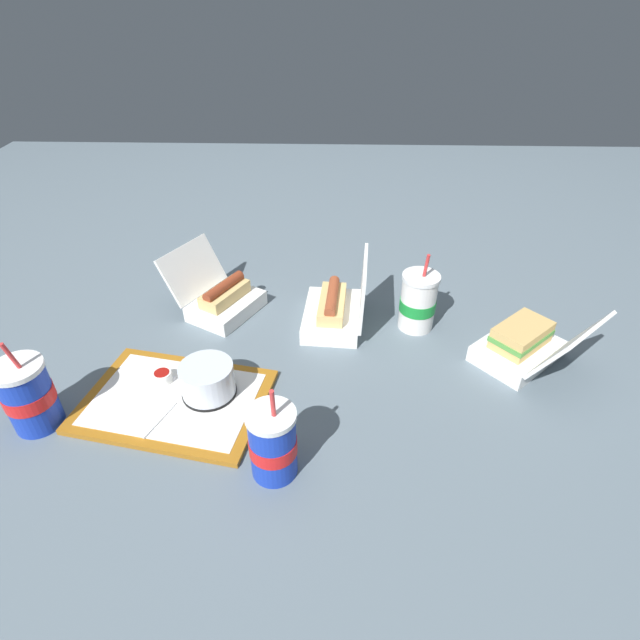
% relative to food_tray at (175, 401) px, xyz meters
% --- Properties ---
extents(ground_plane, '(3.20, 3.20, 0.00)m').
position_rel_food_tray_xyz_m(ground_plane, '(0.27, 0.23, -0.01)').
color(ground_plane, slate).
extents(food_tray, '(0.41, 0.32, 0.01)m').
position_rel_food_tray_xyz_m(food_tray, '(0.00, 0.00, 0.00)').
color(food_tray, '#A56619').
rests_on(food_tray, ground_plane).
extents(cake_container, '(0.11, 0.11, 0.07)m').
position_rel_food_tray_xyz_m(cake_container, '(0.07, 0.02, 0.04)').
color(cake_container, black).
rests_on(cake_container, food_tray).
extents(ketchup_cup, '(0.04, 0.04, 0.02)m').
position_rel_food_tray_xyz_m(ketchup_cup, '(-0.04, 0.05, 0.02)').
color(ketchup_cup, white).
rests_on(ketchup_cup, food_tray).
extents(napkin_stack, '(0.13, 0.13, 0.00)m').
position_rel_food_tray_xyz_m(napkin_stack, '(-0.06, -0.04, 0.01)').
color(napkin_stack, white).
rests_on(napkin_stack, food_tray).
extents(plastic_fork, '(0.11, 0.02, 0.00)m').
position_rel_food_tray_xyz_m(plastic_fork, '(-0.07, 0.06, 0.01)').
color(plastic_fork, white).
rests_on(plastic_fork, food_tray).
extents(clamshell_hotdog_corner, '(0.26, 0.25, 0.16)m').
position_rel_food_tray_xyz_m(clamshell_hotdog_corner, '(0.04, 0.34, 0.03)').
color(clamshell_hotdog_corner, white).
rests_on(clamshell_hotdog_corner, ground_plane).
extents(clamshell_sandwich_front, '(0.28, 0.28, 0.16)m').
position_rel_food_tray_xyz_m(clamshell_sandwich_front, '(0.76, 0.16, 0.04)').
color(clamshell_sandwich_front, white).
rests_on(clamshell_sandwich_front, ground_plane).
extents(clamshell_hotdog_back, '(0.16, 0.21, 0.18)m').
position_rel_food_tray_xyz_m(clamshell_hotdog_back, '(0.33, 0.29, 0.03)').
color(clamshell_hotdog_back, white).
rests_on(clamshell_hotdog_back, ground_plane).
extents(soda_cup_right, '(0.10, 0.10, 0.21)m').
position_rel_food_tray_xyz_m(soda_cup_right, '(-0.25, -0.06, 0.07)').
color(soda_cup_right, '#1938B7').
rests_on(soda_cup_right, ground_plane).
extents(soda_cup_corner, '(0.09, 0.09, 0.20)m').
position_rel_food_tray_xyz_m(soda_cup_corner, '(0.23, -0.16, 0.07)').
color(soda_cup_corner, '#1938B7').
rests_on(soda_cup_corner, ground_plane).
extents(soda_cup_back, '(0.09, 0.09, 0.21)m').
position_rel_food_tray_xyz_m(soda_cup_back, '(0.53, 0.29, 0.07)').
color(soda_cup_back, white).
rests_on(soda_cup_back, ground_plane).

